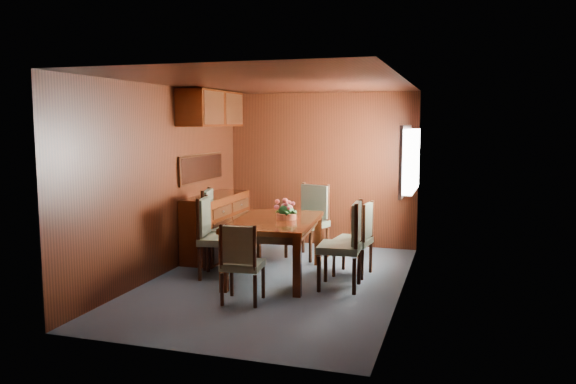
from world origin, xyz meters
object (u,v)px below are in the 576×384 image
(chair_left_near, at_px, (213,232))
(flower_centerpiece, at_px, (286,209))
(sideboard, at_px, (216,226))
(chair_head, at_px, (241,259))
(chair_right_near, at_px, (346,240))
(dining_table, at_px, (275,228))

(chair_left_near, xyz_separation_m, flower_centerpiece, (0.89, 0.24, 0.30))
(sideboard, bearing_deg, chair_head, -58.89)
(chair_right_near, xyz_separation_m, chair_head, (-0.96, -0.88, -0.09))
(chair_left_near, distance_m, flower_centerpiece, 0.97)
(dining_table, height_order, chair_left_near, chair_left_near)
(dining_table, distance_m, chair_head, 1.11)
(dining_table, distance_m, chair_right_near, 0.97)
(chair_head, xyz_separation_m, flower_centerpiece, (0.15, 1.14, 0.38))
(sideboard, xyz_separation_m, chair_right_near, (2.12, -1.03, 0.13))
(dining_table, height_order, flower_centerpiece, flower_centerpiece)
(chair_head, bearing_deg, dining_table, 83.74)
(chair_left_near, relative_size, flower_centerpiece, 3.79)
(dining_table, xyz_separation_m, chair_left_near, (-0.76, -0.19, -0.07))
(chair_right_near, bearing_deg, dining_table, 74.43)
(chair_right_near, xyz_separation_m, flower_centerpiece, (-0.81, 0.26, 0.29))
(dining_table, distance_m, chair_left_near, 0.78)
(chair_left_near, bearing_deg, sideboard, -168.93)
(chair_right_near, relative_size, flower_centerpiece, 3.87)
(sideboard, distance_m, dining_table, 1.44)
(dining_table, distance_m, flower_centerpiece, 0.27)
(sideboard, relative_size, dining_table, 0.85)
(dining_table, relative_size, chair_left_near, 1.63)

